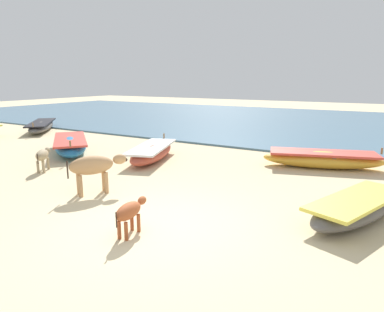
# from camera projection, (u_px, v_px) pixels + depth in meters

# --- Properties ---
(ground) EXTENTS (80.00, 80.00, 0.00)m
(ground) POSITION_uv_depth(u_px,v_px,m) (162.00, 225.00, 6.70)
(ground) COLOR beige
(sea_water) EXTENTS (60.00, 20.00, 0.08)m
(sea_water) POSITION_uv_depth(u_px,v_px,m) (326.00, 124.00, 21.54)
(sea_water) COLOR slate
(sea_water) RESTS_ON ground
(fishing_boat_0) EXTENTS (3.86, 3.93, 0.69)m
(fishing_boat_0) POSITION_uv_depth(u_px,v_px,m) (41.00, 126.00, 18.82)
(fishing_boat_0) COLOR #5B5651
(fishing_boat_0) RESTS_ON ground
(fishing_boat_3) EXTENTS (3.77, 3.40, 0.76)m
(fishing_boat_3) POSITION_uv_depth(u_px,v_px,m) (70.00, 145.00, 13.26)
(fishing_boat_3) COLOR #1E669E
(fishing_boat_3) RESTS_ON ground
(fishing_boat_4) EXTENTS (1.93, 3.23, 0.66)m
(fishing_boat_4) POSITION_uv_depth(u_px,v_px,m) (357.00, 207.00, 6.92)
(fishing_boat_4) COLOR #5B5651
(fishing_boat_4) RESTS_ON ground
(fishing_boat_5) EXTENTS (3.85, 2.14, 0.72)m
(fishing_boat_5) POSITION_uv_depth(u_px,v_px,m) (322.00, 159.00, 10.97)
(fishing_boat_5) COLOR gold
(fishing_boat_5) RESTS_ON ground
(fishing_boat_6) EXTENTS (2.10, 3.56, 0.70)m
(fishing_boat_6) POSITION_uv_depth(u_px,v_px,m) (152.00, 152.00, 12.05)
(fishing_boat_6) COLOR #B74733
(fishing_boat_6) RESTS_ON ground
(cow_adult_tan) EXTENTS (1.02, 1.36, 0.96)m
(cow_adult_tan) POSITION_uv_depth(u_px,v_px,m) (94.00, 166.00, 8.39)
(cow_adult_tan) COLOR tan
(cow_adult_tan) RESTS_ON ground
(calf_near_rust) EXTENTS (0.34, 0.95, 0.62)m
(calf_near_rust) POSITION_uv_depth(u_px,v_px,m) (130.00, 212.00, 6.19)
(calf_near_rust) COLOR #9E4C28
(calf_near_rust) RESTS_ON ground
(calf_far_dun) EXTENTS (0.76, 0.94, 0.67)m
(calf_far_dun) POSITION_uv_depth(u_px,v_px,m) (43.00, 156.00, 10.53)
(calf_far_dun) COLOR tan
(calf_far_dun) RESTS_ON ground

